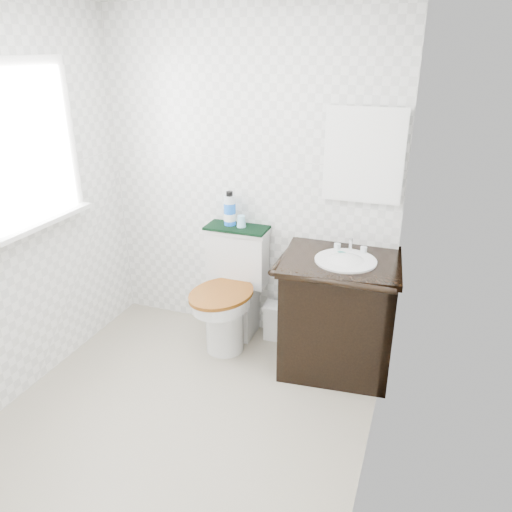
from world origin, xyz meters
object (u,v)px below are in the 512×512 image
Objects in this scene: cup at (241,221)px; trash_bin at (277,321)px; toilet at (232,296)px; vanity at (338,311)px; mouthwash_bottle at (230,210)px.

trash_bin is at bearing 0.42° from cup.
vanity reaches higher than toilet.
mouthwash_bottle reaches higher than vanity.
vanity is at bearing -13.43° from mouthwash_bottle.
cup is (-0.28, -0.00, 0.78)m from trash_bin.
trash_bin is at bearing 158.50° from vanity.
mouthwash_bottle is (-0.06, 0.15, 0.62)m from toilet.
mouthwash_bottle is 2.95× the size of cup.
cup is (0.03, 0.13, 0.55)m from toilet.
mouthwash_bottle is at bearing 177.98° from trash_bin.
mouthwash_bottle reaches higher than trash_bin.
trash_bin is 1.13× the size of mouthwash_bottle.
trash_bin is 0.94m from mouthwash_bottle.
trash_bin is (0.32, 0.14, -0.23)m from toilet.
toilet is 0.94× the size of vanity.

